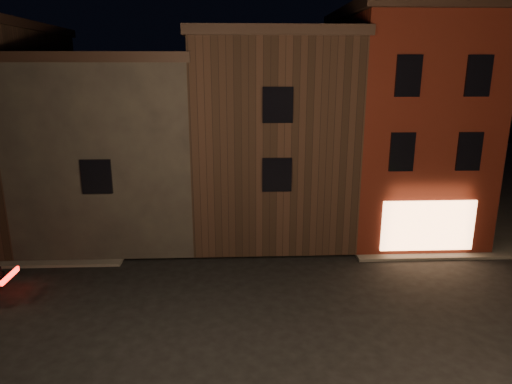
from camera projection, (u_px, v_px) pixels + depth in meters
ground at (243, 331)px, 14.21m from camera, size 120.00×120.00×0.00m
sidewalk_far_right at (503, 176)px, 34.35m from camera, size 30.00×30.00×0.12m
corner_building at (402, 121)px, 22.28m from camera, size 6.50×8.50×10.50m
row_building_a at (268, 131)px, 23.13m from camera, size 7.30×10.30×9.40m
row_building_b at (125, 142)px, 22.94m from camera, size 7.80×10.30×8.40m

